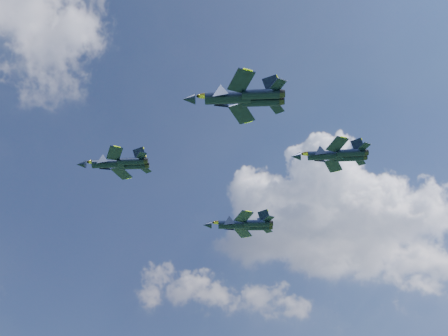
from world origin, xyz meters
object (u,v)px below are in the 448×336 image
(jet_left, at_px, (224,98))
(jet_lead, at_px, (106,163))
(jet_slot, at_px, (322,155))
(jet_right, at_px, (232,224))

(jet_left, bearing_deg, jet_lead, 52.43)
(jet_lead, xyz_separation_m, jet_slot, (29.96, -25.03, 1.04))
(jet_lead, distance_m, jet_left, 27.88)
(jet_left, bearing_deg, jet_slot, -43.94)
(jet_right, xyz_separation_m, jet_slot, (-1.16, -27.49, 2.09))
(jet_slot, bearing_deg, jet_left, 136.73)
(jet_left, relative_size, jet_slot, 1.15)
(jet_left, bearing_deg, jet_right, 0.17)
(jet_right, bearing_deg, jet_slot, -143.43)
(jet_lead, height_order, jet_right, jet_lead)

